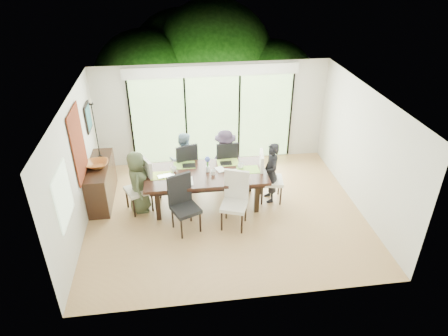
{
  "coord_description": "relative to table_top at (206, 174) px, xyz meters",
  "views": [
    {
      "loc": [
        -1.0,
        -7.19,
        5.3
      ],
      "look_at": [
        0.0,
        0.25,
        1.0
      ],
      "focal_mm": 32.0,
      "sensor_mm": 36.0,
      "label": 1
    }
  ],
  "objects": [
    {
      "name": "table_top",
      "position": [
        0.0,
        0.0,
        0.0
      ],
      "size": [
        2.68,
        1.23,
        0.07
      ],
      "primitive_type": "cube",
      "color": "black",
      "rests_on": "floor"
    },
    {
      "name": "mullion_a",
      "position": [
        -1.71,
        2.09,
        0.39
      ],
      "size": [
        0.05,
        0.04,
        2.3
      ],
      "primitive_type": "cube",
      "color": "black",
      "rests_on": "wall_back"
    },
    {
      "name": "foliage_left",
      "position": [
        -1.41,
        4.83,
        0.63
      ],
      "size": [
        3.2,
        3.2,
        3.2
      ],
      "primitive_type": "sphere",
      "color": "#14380F",
      "rests_on": "ground"
    },
    {
      "name": "glass_doors",
      "position": [
        0.39,
        2.1,
        0.39
      ],
      "size": [
        4.2,
        0.02,
        2.3
      ],
      "primitive_type": "cube",
      "color": "#598C3F",
      "rests_on": "wall_back"
    },
    {
      "name": "platter_base",
      "position": [
        -0.55,
        -0.3,
        0.05
      ],
      "size": [
        0.29,
        0.29,
        0.03
      ],
      "primitive_type": "cube",
      "color": "white",
      "rests_on": "table_top"
    },
    {
      "name": "blinds_header",
      "position": [
        0.39,
        2.09,
        1.69
      ],
      "size": [
        4.4,
        0.06,
        0.28
      ],
      "primitive_type": "cube",
      "color": "white",
      "rests_on": "wall_back"
    },
    {
      "name": "book",
      "position": [
        0.25,
        0.05,
        0.04
      ],
      "size": [
        0.26,
        0.3,
        0.02
      ],
      "primitive_type": "imported",
      "rotation": [
        0.0,
        0.0,
        0.36
      ],
      "color": "white",
      "rests_on": "table_top"
    },
    {
      "name": "person_right_end",
      "position": [
        1.48,
        0.0,
        -0.08
      ],
      "size": [
        0.47,
        0.7,
        1.44
      ],
      "primitive_type": "imported",
      "rotation": [
        0.0,
        0.0,
        -1.5
      ],
      "color": "black",
      "rests_on": "floor"
    },
    {
      "name": "person_far_right",
      "position": [
        0.55,
        0.83,
        -0.08
      ],
      "size": [
        0.75,
        0.57,
        1.44
      ],
      "primitive_type": "imported",
      "rotation": [
        0.0,
        0.0,
        3.38
      ],
      "color": "#2B2131",
      "rests_on": "floor"
    },
    {
      "name": "wall_right",
      "position": [
        3.4,
        -0.37,
        0.54
      ],
      "size": [
        0.02,
        5.0,
        2.7
      ],
      "primitive_type": "cube",
      "color": "silver",
      "rests_on": "floor"
    },
    {
      "name": "rail_top",
      "position": [
        0.39,
        3.83,
        -0.26
      ],
      "size": [
        6.0,
        0.08,
        0.06
      ],
      "primitive_type": "cube",
      "color": "brown",
      "rests_on": "deck"
    },
    {
      "name": "table_leg_br",
      "position": [
        1.08,
        0.43,
        -0.42
      ],
      "size": [
        0.1,
        0.1,
        0.77
      ],
      "primitive_type": "cube",
      "color": "black",
      "rests_on": "floor"
    },
    {
      "name": "bowl",
      "position": [
        -2.37,
        0.44,
        0.18
      ],
      "size": [
        0.49,
        0.49,
        0.12
      ],
      "primitive_type": "imported",
      "color": "brown",
      "rests_on": "sideboard"
    },
    {
      "name": "chair_far_left",
      "position": [
        -0.45,
        0.85,
        -0.19
      ],
      "size": [
        0.65,
        0.65,
        1.23
      ],
      "primitive_type": null,
      "rotation": [
        0.0,
        0.0,
        3.46
      ],
      "color": "black",
      "rests_on": "floor"
    },
    {
      "name": "tablet_far_l",
      "position": [
        -0.35,
        0.35,
        0.05
      ],
      "size": [
        0.29,
        0.2,
        0.01
      ],
      "primitive_type": "cube",
      "color": "black",
      "rests_on": "table_top"
    },
    {
      "name": "cup_a",
      "position": [
        -0.7,
        0.15,
        0.09
      ],
      "size": [
        0.18,
        0.18,
        0.11
      ],
      "primitive_type": "imported",
      "rotation": [
        0.0,
        0.0,
        0.4
      ],
      "color": "white",
      "rests_on": "table_top"
    },
    {
      "name": "wall_back",
      "position": [
        0.39,
        2.14,
        0.54
      ],
      "size": [
        6.0,
        0.02,
        2.7
      ],
      "primitive_type": "cube",
      "color": "beige",
      "rests_on": "floor"
    },
    {
      "name": "candlestick_shaft",
      "position": [
        -2.37,
        0.89,
        0.79
      ],
      "size": [
        0.02,
        0.02,
        1.28
      ],
      "primitive_type": "cylinder",
      "color": "black",
      "rests_on": "sideboard"
    },
    {
      "name": "floor",
      "position": [
        0.39,
        -0.37,
        -0.81
      ],
      "size": [
        6.0,
        5.0,
        0.01
      ],
      "primitive_type": "cube",
      "color": "#99683D",
      "rests_on": "ground"
    },
    {
      "name": "person_far_left",
      "position": [
        -0.45,
        0.83,
        -0.08
      ],
      "size": [
        0.73,
        0.52,
        1.44
      ],
      "primitive_type": "imported",
      "rotation": [
        0.0,
        0.0,
        3.0
      ],
      "color": "#7A99B1",
      "rests_on": "floor"
    },
    {
      "name": "sideboard",
      "position": [
        -2.37,
        0.54,
        -0.34
      ],
      "size": [
        0.46,
        1.64,
        0.92
      ],
      "primitive_type": "cube",
      "color": "black",
      "rests_on": "floor"
    },
    {
      "name": "tablet_far_r",
      "position": [
        0.5,
        0.35,
        0.05
      ],
      "size": [
        0.27,
        0.19,
        0.01
      ],
      "primitive_type": "cube",
      "color": "black",
      "rests_on": "table_top"
    },
    {
      "name": "papers",
      "position": [
        0.7,
        -0.05,
        0.04
      ],
      "size": [
        0.34,
        0.25,
        0.0
      ],
      "primitive_type": "cube",
      "color": "white",
      "rests_on": "table_top"
    },
    {
      "name": "candlestick_pan",
      "position": [
        -2.37,
        0.89,
        1.43
      ],
      "size": [
        0.1,
        0.1,
        0.03
      ],
      "primitive_type": "cylinder",
      "color": "black",
      "rests_on": "sideboard"
    },
    {
      "name": "laptop",
      "position": [
        -0.85,
        -0.1,
        0.05
      ],
      "size": [
        0.41,
        0.31,
        0.03
      ],
      "primitive_type": "imported",
      "rotation": [
        0.0,
        0.0,
        0.22
      ],
      "color": "silver",
      "rests_on": "table_top"
    },
    {
      "name": "foliage_far",
      "position": [
        -0.21,
        6.13,
        0.81
      ],
      "size": [
        3.6,
        3.6,
        3.6
      ],
      "primitive_type": "sphere",
      "color": "#14380F",
      "rests_on": "ground"
    },
    {
      "name": "chair_near_left",
      "position": [
        -0.5,
        -0.87,
        -0.19
      ],
      "size": [
        0.68,
        0.68,
        1.23
      ],
      "primitive_type": null,
      "rotation": [
        0.0,
        0.0,
        0.41
      ],
      "color": "black",
      "rests_on": "floor"
    },
    {
      "name": "table_apron",
      "position": [
        0.0,
        0.0,
        -0.1
      ],
      "size": [
        2.46,
        1.01,
        0.11
      ],
      "primitive_type": "cube",
      "color": "black",
      "rests_on": "floor"
    },
    {
      "name": "foliage_right",
      "position": [
        2.59,
        4.63,
        0.45
      ],
      "size": [
        2.8,
        2.8,
        2.8
      ],
      "primitive_type": "sphere",
      "color": "#14380F",
      "rests_on": "ground"
    },
    {
      "name": "placemat_right",
      "position": [
        0.95,
        0.0,
        0.04
      ],
      "size": [
        0.49,
        0.36,
        0.01
      ],
      "primitive_type": "cube",
      "color": "#7FB540",
      "rests_on": "table_top"
    },
    {
      "name": "chair_far_right",
      "position": [
        0.55,
        0.85,
        -0.19
      ],
      "size": [
        0.55,
        0.55,
        1.23
      ],
      "primitive_type": null,
      "rotation": [
        0.0,
        0.0,
        3.22
      ],
      "color": "black",
      "rests_on": "floor"
    },
    {
      "name": "tapestry",
      "position": [
        -2.58,
        0.03,
        0.89
      ],
      "size": [
        0.02,
        1.0,
        1.5
      ],
      "primitive_type": "cube",
      "color": "#983016",
      "rests_on": "wall_left"
    },
    {
      "name": "placemat_far_l",
      "position": [
        -0.45,
        0.4,
        0.04
      ],
      "size": [
        0.49,
        0.36,
        0.01
      ],
      "primitive_type": "cube",
      "color": "#77A83C",
      "rests_on": "table_top"
    },
    {
      "name": "chair_near_right",
      "position": [
        0.5,
        -0.87,
        -0.19
      ],
      "size": [
        0.66,
        0.66,
        1.23
      ],
      "primitive_type": null,
      "rotation": [
        0.0,
        0.0,
        -0.36
      ],
      "color": "silver",
      "rests_on": "floor"
    },
    {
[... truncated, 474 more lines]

